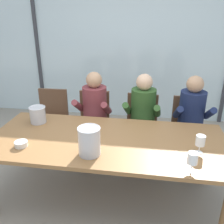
% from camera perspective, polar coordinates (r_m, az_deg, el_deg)
% --- Properties ---
extents(ground, '(14.00, 14.00, 0.00)m').
position_cam_1_polar(ground, '(3.74, 1.56, -8.72)').
color(ground, '#9E9384').
extents(window_glass_panel, '(7.59, 0.03, 2.60)m').
position_cam_1_polar(window_glass_panel, '(4.54, 3.98, 14.46)').
color(window_glass_panel, silver).
rests_on(window_glass_panel, ground).
extents(window_mullion_left, '(0.06, 0.06, 2.60)m').
position_cam_1_polar(window_mullion_left, '(4.97, -16.71, 14.31)').
color(window_mullion_left, '#38383D').
rests_on(window_mullion_left, ground).
extents(hillside_vineyard, '(13.59, 2.40, 1.93)m').
position_cam_1_polar(hillside_vineyard, '(8.39, 6.42, 15.88)').
color(hillside_vineyard, '#386633').
rests_on(hillside_vineyard, ground).
extents(dining_table, '(2.39, 1.04, 0.73)m').
position_cam_1_polar(dining_table, '(2.55, -1.23, -7.47)').
color(dining_table, olive).
rests_on(dining_table, ground).
extents(chair_near_curtain, '(0.45, 0.45, 0.88)m').
position_cam_1_polar(chair_near_curtain, '(3.70, -13.59, -0.75)').
color(chair_near_curtain, brown).
rests_on(chair_near_curtain, ground).
extents(chair_left_of_center, '(0.47, 0.47, 0.88)m').
position_cam_1_polar(chair_left_of_center, '(3.53, -4.19, -1.36)').
color(chair_left_of_center, brown).
rests_on(chair_left_of_center, ground).
extents(chair_center, '(0.48, 0.48, 0.88)m').
position_cam_1_polar(chair_center, '(3.42, 6.65, -2.26)').
color(chair_center, brown).
rests_on(chair_center, ground).
extents(chair_right_of_center, '(0.44, 0.44, 0.88)m').
position_cam_1_polar(chair_right_of_center, '(3.45, 17.01, -2.91)').
color(chair_right_of_center, brown).
rests_on(chair_right_of_center, ground).
extents(person_maroon_top, '(0.48, 0.62, 1.20)m').
position_cam_1_polar(person_maroon_top, '(3.30, -4.31, 0.14)').
color(person_maroon_top, brown).
rests_on(person_maroon_top, ground).
extents(person_olive_shirt, '(0.48, 0.63, 1.20)m').
position_cam_1_polar(person_olive_shirt, '(3.22, 6.93, -0.54)').
color(person_olive_shirt, '#2D5123').
rests_on(person_olive_shirt, ground).
extents(person_navy_polo, '(0.48, 0.62, 1.20)m').
position_cam_1_polar(person_navy_polo, '(3.27, 17.93, -1.19)').
color(person_navy_polo, '#192347').
rests_on(person_navy_polo, ground).
extents(ice_bucket_primary, '(0.20, 0.20, 0.26)m').
position_cam_1_polar(ice_bucket_primary, '(2.21, -5.24, -6.61)').
color(ice_bucket_primary, '#B7B7BC').
rests_on(ice_bucket_primary, dining_table).
extents(ice_bucket_secondary, '(0.19, 0.19, 0.19)m').
position_cam_1_polar(ice_bucket_secondary, '(2.95, -16.69, -0.55)').
color(ice_bucket_secondary, '#B7B7BC').
rests_on(ice_bucket_secondary, dining_table).
extents(tasting_bowl, '(0.12, 0.12, 0.05)m').
position_cam_1_polar(tasting_bowl, '(2.53, -20.15, -6.89)').
color(tasting_bowl, silver).
rests_on(tasting_bowl, dining_table).
extents(wine_glass_by_left_taster, '(0.08, 0.08, 0.17)m').
position_cam_1_polar(wine_glass_by_left_taster, '(2.09, 18.01, -10.24)').
color(wine_glass_by_left_taster, silver).
rests_on(wine_glass_by_left_taster, dining_table).
extents(wine_glass_near_bucket, '(0.08, 0.08, 0.17)m').
position_cam_1_polar(wine_glass_near_bucket, '(2.37, 19.63, -6.36)').
color(wine_glass_near_bucket, silver).
rests_on(wine_glass_near_bucket, dining_table).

